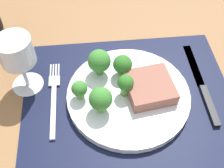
{
  "coord_description": "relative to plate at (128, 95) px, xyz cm",
  "views": [
    {
      "loc": [
        -6.86,
        -34.43,
        49.39
      ],
      "look_at": [
        -3.15,
        2.67,
        1.9
      ],
      "focal_mm": 45.71,
      "sensor_mm": 36.0,
      "label": 1
    }
  ],
  "objects": [
    {
      "name": "wine_glass",
      "position": [
        -21.37,
        5.81,
        8.44
      ],
      "size": [
        6.96,
        6.96,
        13.32
      ],
      "color": "silver",
      "rests_on": "ground_plane"
    },
    {
      "name": "steak",
      "position": [
        4.3,
        0.25,
        2.19
      ],
      "size": [
        10.37,
        10.42,
        2.78
      ],
      "primitive_type": "cube",
      "rotation": [
        0.0,
        0.0,
        0.14
      ],
      "color": "#8C5647",
      "rests_on": "plate"
    },
    {
      "name": "broccoli_center",
      "position": [
        -0.67,
        5.17,
        3.83
      ],
      "size": [
        4.03,
        4.03,
        5.2
      ],
      "color": "#6B994C",
      "rests_on": "plate"
    },
    {
      "name": "broccoli_near_steak",
      "position": [
        -5.5,
        6.1,
        4.45
      ],
      "size": [
        4.86,
        4.86,
        6.19
      ],
      "color": "#5B8942",
      "rests_on": "plate"
    },
    {
      "name": "broccoli_back_left",
      "position": [
        -5.93,
        -3.46,
        4.26
      ],
      "size": [
        4.56,
        4.56,
        5.91
      ],
      "color": "#6B994C",
      "rests_on": "plate"
    },
    {
      "name": "broccoli_near_fork",
      "position": [
        -0.73,
        0.05,
        3.88
      ],
      "size": [
        3.28,
        3.28,
        5.15
      ],
      "color": "#5B8942",
      "rests_on": "plate"
    },
    {
      "name": "plate",
      "position": [
        0.0,
        0.0,
        0.0
      ],
      "size": [
        25.58,
        25.58,
        1.6
      ],
      "primitive_type": "cylinder",
      "color": "silver",
      "rests_on": "placemat"
    },
    {
      "name": "knife",
      "position": [
        16.38,
        0.53,
        -0.5
      ],
      "size": [
        1.8,
        23.0,
        0.8
      ],
      "rotation": [
        0.0,
        0.0,
        0.04
      ],
      "color": "black",
      "rests_on": "placemat"
    },
    {
      "name": "ground_plane",
      "position": [
        0.0,
        0.0,
        -2.6
      ],
      "size": [
        140.0,
        110.0,
        3.0
      ],
      "primitive_type": "cube",
      "color": "brown"
    },
    {
      "name": "broccoli_front_edge",
      "position": [
        -9.9,
        -0.06,
        3.36
      ],
      "size": [
        3.21,
        3.21,
        4.37
      ],
      "color": "#6B994C",
      "rests_on": "plate"
    },
    {
      "name": "placemat",
      "position": [
        0.0,
        0.0,
        -0.95
      ],
      "size": [
        44.21,
        35.16,
        0.3
      ],
      "primitive_type": "cube",
      "color": "black",
      "rests_on": "ground_plane"
    },
    {
      "name": "fork",
      "position": [
        -15.58,
        1.42,
        -0.55
      ],
      "size": [
        2.4,
        19.2,
        0.5
      ],
      "rotation": [
        0.0,
        0.0,
        -0.02
      ],
      "color": "silver",
      "rests_on": "placemat"
    }
  ]
}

